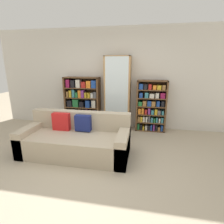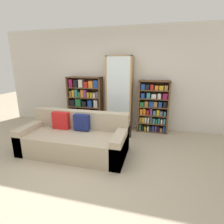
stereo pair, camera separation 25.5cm
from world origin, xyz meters
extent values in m
plane|color=tan|center=(0.00, 0.00, 0.00)|extent=(16.00, 16.00, 0.00)
cube|color=beige|center=(0.00, 2.30, 1.35)|extent=(6.84, 0.06, 2.70)
cube|color=tan|center=(-0.48, 0.45, 0.21)|extent=(2.10, 0.91, 0.42)
cube|color=tan|center=(-0.48, 0.81, 0.61)|extent=(2.10, 0.20, 0.38)
cube|color=tan|center=(-1.44, 0.45, 0.27)|extent=(0.20, 0.91, 0.54)
cube|color=tan|center=(0.47, 0.45, 0.27)|extent=(0.20, 0.91, 0.54)
cube|color=red|center=(-0.85, 0.65, 0.60)|extent=(0.36, 0.12, 0.36)
cube|color=navy|center=(-0.38, 0.65, 0.60)|extent=(0.32, 0.12, 0.32)
cube|color=brown|center=(-1.38, 2.09, 0.70)|extent=(0.04, 0.32, 1.41)
cube|color=brown|center=(-0.43, 2.09, 0.70)|extent=(0.04, 0.32, 1.41)
cube|color=brown|center=(-0.90, 2.09, 1.40)|extent=(0.99, 0.32, 0.02)
cube|color=brown|center=(-0.90, 2.09, 0.01)|extent=(0.99, 0.32, 0.02)
cube|color=brown|center=(-0.90, 2.25, 0.70)|extent=(0.99, 0.01, 1.41)
cube|color=brown|center=(-0.90, 2.09, 0.30)|extent=(0.91, 0.32, 0.02)
cube|color=brown|center=(-0.90, 2.09, 0.57)|extent=(0.91, 0.32, 0.02)
cube|color=brown|center=(-0.90, 2.09, 0.84)|extent=(0.91, 0.32, 0.02)
cube|color=brown|center=(-0.90, 2.09, 1.11)|extent=(0.91, 0.32, 0.02)
cube|color=#8E1947|center=(-1.31, 2.08, 0.12)|extent=(0.06, 0.24, 0.19)
cube|color=#1E4293|center=(-1.22, 2.08, 0.10)|extent=(0.08, 0.24, 0.16)
cube|color=orange|center=(-1.13, 2.08, 0.13)|extent=(0.07, 0.24, 0.21)
cube|color=#AD231E|center=(-1.04, 2.08, 0.13)|extent=(0.08, 0.24, 0.21)
cube|color=orange|center=(-0.95, 2.08, 0.11)|extent=(0.06, 0.24, 0.18)
cube|color=#1E4293|center=(-0.86, 2.08, 0.10)|extent=(0.06, 0.24, 0.14)
cube|color=#1E4293|center=(-0.77, 2.08, 0.13)|extent=(0.08, 0.24, 0.21)
cube|color=#7A3384|center=(-0.68, 2.08, 0.12)|extent=(0.05, 0.24, 0.20)
cube|color=olive|center=(-0.59, 2.08, 0.10)|extent=(0.05, 0.24, 0.16)
cube|color=beige|center=(-0.50, 2.08, 0.10)|extent=(0.07, 0.24, 0.15)
cube|color=black|center=(-1.31, 2.08, 0.40)|extent=(0.06, 0.24, 0.19)
cube|color=black|center=(-1.22, 2.08, 0.41)|extent=(0.07, 0.24, 0.19)
cube|color=#237038|center=(-1.13, 2.08, 0.39)|extent=(0.06, 0.24, 0.17)
cube|color=orange|center=(-1.04, 2.08, 0.40)|extent=(0.07, 0.24, 0.19)
cube|color=orange|center=(-0.95, 2.08, 0.38)|extent=(0.05, 0.24, 0.14)
cube|color=#1E4293|center=(-0.86, 2.08, 0.39)|extent=(0.05, 0.24, 0.16)
cube|color=#8E1947|center=(-0.77, 2.08, 0.41)|extent=(0.07, 0.24, 0.21)
cube|color=#AD231E|center=(-0.68, 2.08, 0.38)|extent=(0.06, 0.24, 0.14)
cube|color=#7A3384|center=(-0.59, 2.08, 0.39)|extent=(0.07, 0.24, 0.16)
cube|color=#1E4293|center=(-0.51, 2.08, 0.39)|extent=(0.08, 0.24, 0.16)
cube|color=black|center=(-1.26, 2.08, 0.67)|extent=(0.14, 0.24, 0.18)
cube|color=#237038|center=(-1.08, 2.08, 0.69)|extent=(0.16, 0.24, 0.22)
cube|color=black|center=(-0.91, 2.08, 0.66)|extent=(0.12, 0.24, 0.15)
cube|color=#1E4293|center=(-0.73, 2.08, 0.68)|extent=(0.11, 0.24, 0.19)
cube|color=beige|center=(-0.55, 2.08, 0.69)|extent=(0.11, 0.24, 0.21)
cube|color=olive|center=(-1.30, 2.08, 0.93)|extent=(0.06, 0.24, 0.16)
cube|color=gold|center=(-1.22, 2.08, 0.95)|extent=(0.07, 0.24, 0.19)
cube|color=teal|center=(-1.13, 2.08, 0.96)|extent=(0.07, 0.24, 0.21)
cube|color=#237038|center=(-1.04, 2.08, 0.92)|extent=(0.07, 0.24, 0.14)
cube|color=orange|center=(-0.95, 2.08, 0.96)|extent=(0.08, 0.24, 0.21)
cube|color=#7A3384|center=(-0.86, 2.08, 0.96)|extent=(0.08, 0.24, 0.21)
cube|color=gold|center=(-0.77, 2.08, 0.92)|extent=(0.06, 0.24, 0.14)
cube|color=gold|center=(-0.68, 2.08, 0.92)|extent=(0.06, 0.24, 0.14)
cube|color=beige|center=(-0.59, 2.08, 0.92)|extent=(0.07, 0.24, 0.14)
cube|color=#5B5B60|center=(-0.51, 2.08, 0.94)|extent=(0.08, 0.24, 0.17)
cube|color=#8E1947|center=(-1.28, 2.08, 1.23)|extent=(0.10, 0.24, 0.22)
cube|color=black|center=(-1.13, 2.08, 1.23)|extent=(0.11, 0.24, 0.21)
cube|color=beige|center=(-0.98, 2.08, 1.23)|extent=(0.11, 0.24, 0.22)
cube|color=#AD231E|center=(-0.83, 2.08, 1.21)|extent=(0.11, 0.24, 0.16)
cube|color=orange|center=(-0.68, 2.08, 1.22)|extent=(0.12, 0.24, 0.19)
cube|color=#1E4293|center=(-0.53, 2.08, 1.23)|extent=(0.13, 0.24, 0.20)
cube|color=#AD7F4C|center=(-0.22, 2.07, 0.98)|extent=(0.04, 0.36, 1.96)
cube|color=#AD7F4C|center=(0.42, 2.07, 0.98)|extent=(0.04, 0.36, 1.96)
cube|color=#AD7F4C|center=(0.10, 2.07, 1.95)|extent=(0.68, 0.36, 0.02)
cube|color=#AD7F4C|center=(0.10, 2.07, 0.01)|extent=(0.68, 0.36, 0.02)
cube|color=#AD7F4C|center=(0.10, 2.25, 0.98)|extent=(0.68, 0.01, 1.96)
cube|color=silver|center=(0.10, 1.90, 0.98)|extent=(0.60, 0.01, 1.94)
cube|color=#AD7F4C|center=(0.10, 2.07, 0.34)|extent=(0.60, 0.32, 0.02)
cube|color=#AD7F4C|center=(0.10, 2.07, 0.66)|extent=(0.60, 0.32, 0.02)
cube|color=#AD7F4C|center=(0.10, 2.07, 0.98)|extent=(0.60, 0.32, 0.02)
cube|color=#AD7F4C|center=(0.10, 2.07, 1.30)|extent=(0.60, 0.32, 0.02)
cube|color=#AD7F4C|center=(0.10, 2.07, 1.62)|extent=(0.60, 0.32, 0.02)
cylinder|color=silver|center=(-0.08, 2.06, 0.07)|extent=(0.01, 0.01, 0.09)
cone|color=silver|center=(-0.08, 2.06, 0.17)|extent=(0.09, 0.09, 0.11)
cylinder|color=silver|center=(0.10, 2.08, 0.07)|extent=(0.01, 0.01, 0.09)
cone|color=silver|center=(0.10, 2.08, 0.17)|extent=(0.09, 0.09, 0.11)
cylinder|color=silver|center=(0.29, 2.07, 0.07)|extent=(0.01, 0.01, 0.09)
cone|color=silver|center=(0.29, 2.07, 0.17)|extent=(0.09, 0.09, 0.11)
cylinder|color=silver|center=(-0.11, 2.08, 0.39)|extent=(0.01, 0.01, 0.06)
cone|color=silver|center=(-0.11, 2.08, 0.46)|extent=(0.09, 0.09, 0.08)
cylinder|color=silver|center=(0.03, 2.09, 0.39)|extent=(0.01, 0.01, 0.06)
cone|color=silver|center=(0.03, 2.09, 0.46)|extent=(0.09, 0.09, 0.08)
cylinder|color=silver|center=(0.17, 2.08, 0.39)|extent=(0.01, 0.01, 0.06)
cone|color=silver|center=(0.17, 2.08, 0.46)|extent=(0.09, 0.09, 0.08)
cylinder|color=silver|center=(0.31, 2.07, 0.39)|extent=(0.01, 0.01, 0.06)
cone|color=silver|center=(0.31, 2.07, 0.46)|extent=(0.09, 0.09, 0.08)
cylinder|color=silver|center=(-0.11, 2.05, 0.71)|extent=(0.01, 0.01, 0.08)
cone|color=silver|center=(-0.11, 2.05, 0.80)|extent=(0.09, 0.09, 0.10)
cylinder|color=silver|center=(0.03, 2.08, 0.71)|extent=(0.01, 0.01, 0.08)
cone|color=silver|center=(0.03, 2.08, 0.80)|extent=(0.09, 0.09, 0.10)
cylinder|color=silver|center=(0.17, 2.07, 0.71)|extent=(0.01, 0.01, 0.08)
cone|color=silver|center=(0.17, 2.07, 0.80)|extent=(0.09, 0.09, 0.10)
cylinder|color=silver|center=(0.31, 2.06, 0.71)|extent=(0.01, 0.01, 0.08)
cone|color=silver|center=(0.31, 2.06, 0.80)|extent=(0.09, 0.09, 0.10)
cylinder|color=silver|center=(-0.12, 2.08, 1.03)|extent=(0.01, 0.01, 0.07)
cone|color=silver|center=(-0.12, 2.08, 1.10)|extent=(0.08, 0.08, 0.08)
cylinder|color=silver|center=(-0.01, 2.05, 1.03)|extent=(0.01, 0.01, 0.07)
cone|color=silver|center=(-0.01, 2.05, 1.10)|extent=(0.08, 0.08, 0.08)
cylinder|color=silver|center=(0.10, 2.06, 1.03)|extent=(0.01, 0.01, 0.07)
cone|color=silver|center=(0.10, 2.06, 1.10)|extent=(0.08, 0.08, 0.08)
cylinder|color=silver|center=(0.21, 2.08, 1.03)|extent=(0.01, 0.01, 0.07)
cone|color=silver|center=(0.21, 2.08, 1.10)|extent=(0.08, 0.08, 0.08)
cylinder|color=silver|center=(0.33, 2.07, 1.03)|extent=(0.01, 0.01, 0.07)
cone|color=silver|center=(0.33, 2.07, 1.10)|extent=(0.08, 0.08, 0.08)
cylinder|color=silver|center=(-0.13, 2.07, 1.35)|extent=(0.01, 0.01, 0.08)
cone|color=silver|center=(-0.13, 2.07, 1.44)|extent=(0.06, 0.06, 0.09)
cylinder|color=silver|center=(-0.04, 2.08, 1.35)|extent=(0.01, 0.01, 0.08)
cone|color=silver|center=(-0.04, 2.08, 1.44)|extent=(0.06, 0.06, 0.09)
cylinder|color=silver|center=(0.06, 2.07, 1.35)|extent=(0.01, 0.01, 0.08)
cone|color=silver|center=(0.06, 2.07, 1.44)|extent=(0.06, 0.06, 0.09)
cylinder|color=silver|center=(0.15, 2.07, 1.35)|extent=(0.01, 0.01, 0.08)
cone|color=silver|center=(0.15, 2.07, 1.44)|extent=(0.06, 0.06, 0.09)
cylinder|color=silver|center=(0.24, 2.08, 1.35)|extent=(0.01, 0.01, 0.08)
cone|color=silver|center=(0.24, 2.08, 1.44)|extent=(0.06, 0.06, 0.09)
cylinder|color=silver|center=(0.33, 2.07, 1.35)|extent=(0.01, 0.01, 0.08)
cone|color=silver|center=(0.33, 2.07, 1.44)|extent=(0.06, 0.06, 0.09)
cylinder|color=silver|center=(-0.13, 2.05, 1.66)|extent=(0.01, 0.01, 0.07)
cone|color=silver|center=(-0.13, 2.05, 1.74)|extent=(0.06, 0.06, 0.08)
cylinder|color=silver|center=(-0.04, 2.08, 1.66)|extent=(0.01, 0.01, 0.07)
cone|color=silver|center=(-0.04, 2.08, 1.74)|extent=(0.06, 0.06, 0.08)
cylinder|color=silver|center=(0.06, 2.09, 1.66)|extent=(0.01, 0.01, 0.07)
cone|color=silver|center=(0.06, 2.09, 1.74)|extent=(0.06, 0.06, 0.08)
cylinder|color=silver|center=(0.15, 2.08, 1.66)|extent=(0.01, 0.01, 0.07)
cone|color=silver|center=(0.15, 2.08, 1.74)|extent=(0.06, 0.06, 0.08)
cylinder|color=silver|center=(0.24, 2.06, 1.66)|extent=(0.01, 0.01, 0.07)
cone|color=silver|center=(0.24, 2.06, 1.74)|extent=(0.06, 0.06, 0.08)
cylinder|color=silver|center=(0.33, 2.08, 1.66)|extent=(0.01, 0.01, 0.07)
cone|color=silver|center=(0.33, 2.08, 1.74)|extent=(0.06, 0.06, 0.08)
cube|color=brown|center=(0.63, 2.09, 0.68)|extent=(0.04, 0.32, 1.35)
cube|color=brown|center=(1.37, 2.09, 0.68)|extent=(0.04, 0.32, 1.35)
cube|color=brown|center=(1.00, 2.09, 1.34)|extent=(0.78, 0.32, 0.02)
cube|color=brown|center=(1.00, 2.09, 0.01)|extent=(0.78, 0.32, 0.02)
cube|color=brown|center=(1.00, 2.25, 0.68)|extent=(0.78, 0.01, 1.35)
cube|color=brown|center=(1.00, 2.09, 0.24)|extent=(0.70, 0.32, 0.02)
cube|color=brown|center=(1.00, 2.09, 0.46)|extent=(0.70, 0.32, 0.02)
cube|color=brown|center=(1.00, 2.09, 0.68)|extent=(0.70, 0.32, 0.02)
cube|color=brown|center=(1.00, 2.09, 0.89)|extent=(0.70, 0.32, 0.02)
cube|color=brown|center=(1.00, 2.09, 1.11)|extent=(0.70, 0.32, 0.02)
cube|color=#237038|center=(0.70, 2.08, 0.11)|extent=(0.05, 0.24, 0.16)
cube|color=black|center=(0.77, 2.08, 0.10)|extent=(0.04, 0.24, 0.14)
cube|color=gold|center=(0.83, 2.08, 0.08)|extent=(0.05, 0.24, 0.11)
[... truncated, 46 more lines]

